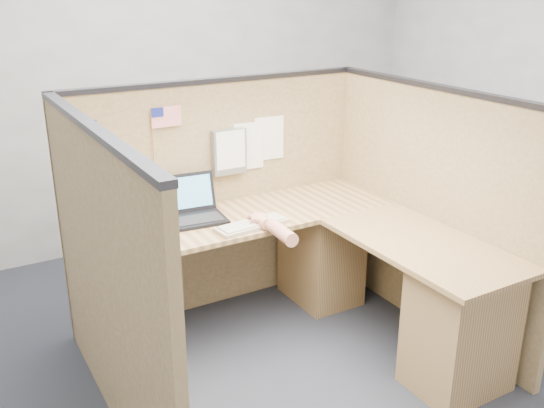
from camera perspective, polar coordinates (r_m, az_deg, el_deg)
floor at (r=3.57m, az=2.62°, el=-15.55°), size 5.00×5.00×0.00m
wall_back at (r=4.98m, az=-11.50°, el=11.89°), size 5.00×0.00×5.00m
cubicle_partitions at (r=3.52m, az=-0.93°, el=-1.77°), size 2.06×1.83×1.53m
l_desk at (r=3.65m, az=2.74°, el=-7.41°), size 1.95×1.75×0.73m
laptop at (r=3.71m, az=-7.58°, el=-0.40°), size 0.37×0.36×0.25m
keyboard at (r=3.56m, az=-1.88°, el=-1.96°), size 0.46×0.20×0.03m
mouse at (r=3.57m, az=-1.23°, el=-1.70°), size 0.13×0.09×0.05m
hand_forearm at (r=3.44m, az=0.18°, el=-2.22°), size 0.12×0.43×0.09m
blue_poster at (r=3.58m, az=-17.52°, el=5.41°), size 0.19×0.02×0.26m
american_flag at (r=3.67m, az=-10.20°, el=7.89°), size 0.19×0.01×0.33m
file_holder at (r=3.88m, az=-4.05°, el=4.94°), size 0.23×0.05×0.29m
paper_left at (r=3.96m, az=-2.47°, el=5.44°), size 0.24×0.03×0.31m
paper_right at (r=4.03m, az=-0.38°, el=6.19°), size 0.23×0.02×0.29m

